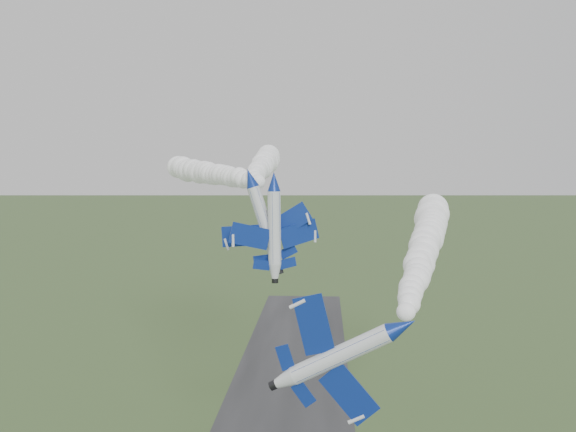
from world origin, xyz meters
name	(u,v)px	position (x,y,z in m)	size (l,w,h in m)	color
jet_lead	(403,327)	(13.33, -0.89, 30.20)	(6.39, 14.36, 10.52)	silver
smoke_trail_jet_lead	(425,243)	(20.81, 35.50, 33.09)	(5.69, 67.25, 5.69)	white
jet_pair_left	(250,178)	(-1.72, 17.93, 42.41)	(9.99, 12.56, 4.03)	silver
smoke_trail_jet_pair_left	(263,165)	(-3.12, 48.04, 43.94)	(4.52, 53.63, 4.52)	white
jet_pair_right	(274,181)	(1.11, 16.99, 42.04)	(10.44, 11.90, 3.09)	silver
smoke_trail_jet_pair_right	(208,173)	(-12.34, 49.73, 42.71)	(4.55, 64.14, 4.55)	white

